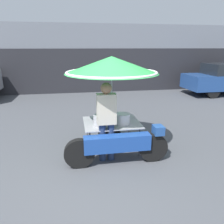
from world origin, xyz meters
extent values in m
plane|color=#4C4F54|center=(0.00, 0.00, 0.00)|extent=(36.00, 36.00, 0.00)
cube|color=gray|center=(0.00, 8.86, 1.70)|extent=(28.00, 2.00, 3.40)
cube|color=#28282D|center=(0.00, 7.83, 1.10)|extent=(23.80, 0.06, 2.21)
cylinder|color=black|center=(1.20, 0.44, 0.30)|extent=(0.59, 0.14, 0.59)
cylinder|color=black|center=(-0.31, 0.44, 0.30)|extent=(0.59, 0.14, 0.59)
cube|color=#1E479E|center=(0.45, 0.44, 0.46)|extent=(1.33, 0.24, 0.32)
cube|color=#234C93|center=(1.29, 0.44, 0.68)|extent=(0.20, 0.24, 0.18)
cylinder|color=black|center=(0.45, 1.40, 0.27)|extent=(0.54, 0.14, 0.54)
cylinder|color=#515156|center=(0.97, 0.66, 0.33)|extent=(0.03, 0.03, 0.65)
cylinder|color=#515156|center=(0.97, 1.53, 0.33)|extent=(0.03, 0.03, 0.65)
cylinder|color=#515156|center=(-0.08, 0.66, 0.33)|extent=(0.03, 0.03, 0.65)
cylinder|color=#515156|center=(-0.08, 1.53, 0.33)|extent=(0.03, 0.03, 0.65)
cube|color=#9E9EA3|center=(0.45, 1.10, 0.66)|extent=(1.24, 1.02, 0.02)
cylinder|color=#B2B2B7|center=(0.45, 1.10, 1.22)|extent=(0.03, 0.03, 1.09)
cone|color=green|center=(0.45, 1.10, 1.93)|extent=(1.97, 1.97, 0.35)
torus|color=white|center=(0.45, 1.10, 1.78)|extent=(1.92, 1.92, 0.05)
cylinder|color=#B7B7BC|center=(0.17, 0.92, 0.79)|extent=(0.29, 0.29, 0.23)
cylinder|color=silver|center=(0.66, 0.94, 0.79)|extent=(0.32, 0.32, 0.23)
cylinder|color=silver|center=(0.38, 1.30, 0.71)|extent=(0.26, 0.26, 0.07)
cylinder|color=navy|center=(0.17, 0.64, 0.41)|extent=(0.14, 0.14, 0.81)
cylinder|color=navy|center=(0.35, 0.64, 0.41)|extent=(0.14, 0.14, 0.81)
cube|color=beige|center=(0.26, 0.64, 1.12)|extent=(0.38, 0.22, 0.61)
sphere|color=#A87A5B|center=(0.26, 0.64, 1.53)|extent=(0.22, 0.22, 0.22)
cylinder|color=black|center=(5.97, 5.49, 0.30)|extent=(0.61, 0.20, 0.61)
cylinder|color=black|center=(5.97, 6.92, 0.30)|extent=(0.61, 0.20, 0.61)
camera|label=1|loc=(-0.35, -3.46, 2.30)|focal=35.00mm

